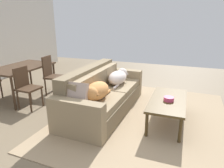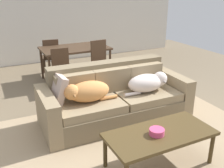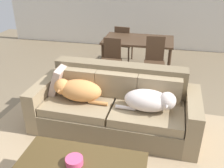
% 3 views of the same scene
% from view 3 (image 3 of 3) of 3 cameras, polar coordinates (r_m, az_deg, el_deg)
% --- Properties ---
extents(ground_plane, '(10.00, 10.00, 0.00)m').
position_cam_3_polar(ground_plane, '(3.80, 0.37, -9.87)').
color(ground_plane, '#79684F').
extents(area_rug, '(3.71, 3.12, 0.01)m').
position_cam_3_polar(area_rug, '(3.19, -2.81, -18.42)').
color(area_rug, tan).
rests_on(area_rug, ground).
extents(couch, '(2.38, 1.02, 0.89)m').
position_cam_3_polar(couch, '(3.65, 0.68, -5.12)').
color(couch, '#76664C').
rests_on(couch, ground).
extents(dog_on_left_cushion, '(0.79, 0.37, 0.31)m').
position_cam_3_polar(dog_on_left_cushion, '(3.53, -7.99, -1.37)').
color(dog_on_left_cushion, '#D18B4B').
rests_on(dog_on_left_cushion, couch).
extents(dog_on_right_cushion, '(0.79, 0.38, 0.30)m').
position_cam_3_polar(dog_on_right_cushion, '(3.30, 8.85, -3.79)').
color(dog_on_right_cushion, silver).
rests_on(dog_on_right_cushion, couch).
extents(throw_pillow_by_left_arm, '(0.25, 0.43, 0.43)m').
position_cam_3_polar(throw_pillow_by_left_arm, '(3.82, -12.18, 1.02)').
color(throw_pillow_by_left_arm, '#BBA293').
rests_on(throw_pillow_by_left_arm, couch).
extents(coffee_table, '(1.28, 0.61, 0.46)m').
position_cam_3_polar(coffee_table, '(2.62, -7.11, -18.50)').
color(coffee_table, '#4D3A1D').
rests_on(coffee_table, ground).
extents(bowl_on_coffee_table, '(0.18, 0.18, 0.07)m').
position_cam_3_polar(bowl_on_coffee_table, '(2.57, -8.69, -17.17)').
color(bowl_on_coffee_table, '#EA4C7F').
rests_on(bowl_on_coffee_table, coffee_table).
extents(dining_table, '(1.48, 0.90, 0.76)m').
position_cam_3_polar(dining_table, '(5.40, 6.06, 9.60)').
color(dining_table, '#463121').
rests_on(dining_table, ground).
extents(dining_chair_near_left, '(0.42, 0.42, 0.88)m').
position_cam_3_polar(dining_chair_near_left, '(5.02, -0.27, 5.99)').
color(dining_chair_near_left, '#463121').
rests_on(dining_chair_near_left, ground).
extents(dining_chair_near_right, '(0.43, 0.43, 0.97)m').
position_cam_3_polar(dining_chair_near_right, '(4.90, 9.77, 5.60)').
color(dining_chair_near_right, '#463121').
rests_on(dining_chair_near_right, ground).
extents(dining_chair_far_left, '(0.44, 0.44, 0.89)m').
position_cam_3_polar(dining_chair_far_left, '(6.04, 2.58, 9.60)').
color(dining_chair_far_left, '#463121').
rests_on(dining_chair_far_left, ground).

